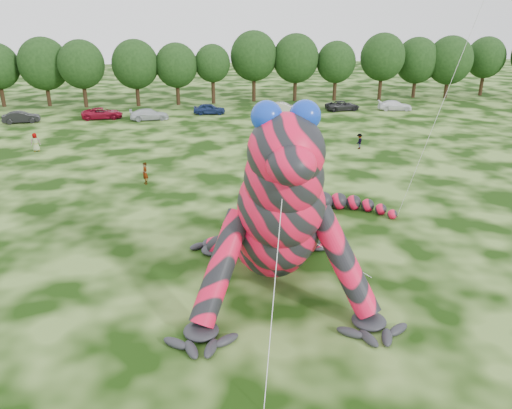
{
  "coord_description": "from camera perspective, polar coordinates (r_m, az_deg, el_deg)",
  "views": [
    {
      "loc": [
        -2.4,
        -19.03,
        13.25
      ],
      "look_at": [
        0.67,
        4.45,
        4.0
      ],
      "focal_mm": 35.0,
      "sensor_mm": 36.0,
      "label": 1
    }
  ],
  "objects": [
    {
      "name": "tree_6",
      "position": [
        77.68,
        -19.22,
        13.92
      ],
      "size": [
        6.52,
        5.86,
        9.49
      ],
      "primitive_type": null,
      "color": "black",
      "rests_on": "ground"
    },
    {
      "name": "spectator_5",
      "position": [
        38.86,
        5.94,
        2.55
      ],
      "size": [
        1.53,
        0.57,
        1.62
      ],
      "primitive_type": "imported",
      "rotation": [
        0.0,
        0.0,
        0.06
      ],
      "color": "gray",
      "rests_on": "ground"
    },
    {
      "name": "tree_8",
      "position": [
        76.54,
        -9.03,
        14.5
      ],
      "size": [
        6.14,
        5.53,
        8.94
      ],
      "primitive_type": null,
      "color": "black",
      "rests_on": "ground"
    },
    {
      "name": "ground",
      "position": [
        23.31,
        -0.21,
        -13.3
      ],
      "size": [
        240.0,
        240.0,
        0.0
      ],
      "primitive_type": "plane",
      "color": "#16330A",
      "rests_on": "ground"
    },
    {
      "name": "tree_15",
      "position": [
        87.41,
        21.19,
        14.43
      ],
      "size": [
        7.17,
        6.45,
        9.63
      ],
      "primitive_type": null,
      "color": "black",
      "rests_on": "ground"
    },
    {
      "name": "car_7",
      "position": [
        74.41,
        15.59,
        10.85
      ],
      "size": [
        4.96,
        2.65,
        1.37
      ],
      "primitive_type": "imported",
      "rotation": [
        0.0,
        0.0,
        1.41
      ],
      "color": "white",
      "rests_on": "ground"
    },
    {
      "name": "tree_11",
      "position": [
        79.33,
        4.54,
        15.33
      ],
      "size": [
        7.01,
        6.31,
        10.07
      ],
      "primitive_type": null,
      "color": "black",
      "rests_on": "ground"
    },
    {
      "name": "tree_12",
      "position": [
        80.45,
        9.09,
        14.83
      ],
      "size": [
        5.99,
        5.39,
        8.97
      ],
      "primitive_type": null,
      "color": "black",
      "rests_on": "ground"
    },
    {
      "name": "inflatable_gecko",
      "position": [
        26.14,
        1.61,
        2.86
      ],
      "size": [
        17.32,
        20.37,
        9.94
      ],
      "primitive_type": null,
      "rotation": [
        0.0,
        0.0,
        -0.03
      ],
      "color": "#F3113C",
      "rests_on": "ground"
    },
    {
      "name": "car_2",
      "position": [
        68.89,
        -17.17,
        9.93
      ],
      "size": [
        5.37,
        2.83,
        1.44
      ],
      "primitive_type": "imported",
      "rotation": [
        0.0,
        0.0,
        1.66
      ],
      "color": "maroon",
      "rests_on": "ground"
    },
    {
      "name": "tree_10",
      "position": [
        78.63,
        -0.25,
        15.5
      ],
      "size": [
        7.09,
        6.38,
        10.5
      ],
      "primitive_type": null,
      "color": "black",
      "rests_on": "ground"
    },
    {
      "name": "car_1",
      "position": [
        69.94,
        -25.26,
        9.02
      ],
      "size": [
        4.6,
        2.33,
        1.45
      ],
      "primitive_type": "imported",
      "rotation": [
        0.0,
        0.0,
        1.76
      ],
      "color": "black",
      "rests_on": "ground"
    },
    {
      "name": "spectator_2",
      "position": [
        52.22,
        11.71,
        7.09
      ],
      "size": [
        1.12,
        1.15,
        1.58
      ],
      "primitive_type": "imported",
      "rotation": [
        0.0,
        0.0,
        3.98
      ],
      "color": "gray",
      "rests_on": "ground"
    },
    {
      "name": "car_3",
      "position": [
        66.63,
        -12.1,
        10.03
      ],
      "size": [
        5.1,
        2.53,
        1.42
      ],
      "primitive_type": "imported",
      "rotation": [
        0.0,
        0.0,
        1.68
      ],
      "color": "silver",
      "rests_on": "ground"
    },
    {
      "name": "tree_14",
      "position": [
        86.05,
        17.84,
        14.66
      ],
      "size": [
        6.82,
        6.14,
        9.4
      ],
      "primitive_type": null,
      "color": "black",
      "rests_on": "ground"
    },
    {
      "name": "spectator_0",
      "position": [
        41.48,
        -12.57,
        3.5
      ],
      "size": [
        0.67,
        0.78,
        1.8
      ],
      "primitive_type": "imported",
      "rotation": [
        0.0,
        0.0,
        5.15
      ],
      "color": "gray",
      "rests_on": "ground"
    },
    {
      "name": "spectator_4",
      "position": [
        54.87,
        -23.89,
        6.53
      ],
      "size": [
        1.01,
        0.77,
        1.84
      ],
      "primitive_type": "imported",
      "rotation": [
        0.0,
        0.0,
        3.37
      ],
      "color": "gray",
      "rests_on": "ground"
    },
    {
      "name": "tree_13",
      "position": [
        82.09,
        14.19,
        15.0
      ],
      "size": [
        6.83,
        6.15,
        10.13
      ],
      "primitive_type": null,
      "color": "black",
      "rests_on": "ground"
    },
    {
      "name": "car_6",
      "position": [
        72.66,
        9.86,
        11.06
      ],
      "size": [
        5.05,
        2.79,
        1.34
      ],
      "primitive_type": "imported",
      "rotation": [
        0.0,
        0.0,
        1.69
      ],
      "color": "#272729",
      "rests_on": "ground"
    },
    {
      "name": "tree_9",
      "position": [
        76.97,
        -4.96,
        14.62
      ],
      "size": [
        5.27,
        4.74,
        8.68
      ],
      "primitive_type": null,
      "color": "black",
      "rests_on": "ground"
    },
    {
      "name": "tree_16",
      "position": [
        92.25,
        24.65,
        14.16
      ],
      "size": [
        6.26,
        5.63,
        9.37
      ],
      "primitive_type": null,
      "color": "black",
      "rests_on": "ground"
    },
    {
      "name": "car_5",
      "position": [
        69.94,
        3.13,
        10.98
      ],
      "size": [
        4.5,
        2.23,
        1.42
      ],
      "primitive_type": "imported",
      "rotation": [
        0.0,
        0.0,
        1.4
      ],
      "color": "beige",
      "rests_on": "ground"
    },
    {
      "name": "tree_5",
      "position": [
        80.62,
        -22.98,
        13.78
      ],
      "size": [
        7.16,
        6.44,
        9.8
      ],
      "primitive_type": null,
      "color": "black",
      "rests_on": "ground"
    },
    {
      "name": "car_4",
      "position": [
        69.25,
        -5.35,
        10.84
      ],
      "size": [
        4.43,
        2.1,
        1.46
      ],
      "primitive_type": "imported",
      "rotation": [
        0.0,
        0.0,
        1.48
      ],
      "color": "navy",
      "rests_on": "ground"
    },
    {
      "name": "tree_7",
      "position": [
        76.69,
        -13.57,
        14.4
      ],
      "size": [
        6.68,
        6.01,
        9.48
      ],
      "primitive_type": null,
      "color": "black",
      "rests_on": "ground"
    }
  ]
}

